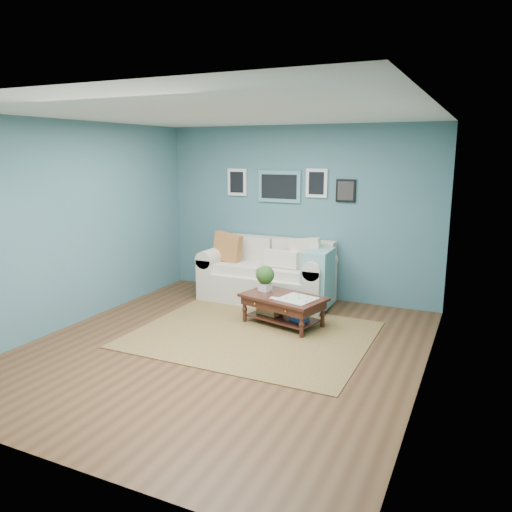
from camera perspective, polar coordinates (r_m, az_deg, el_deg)
The scene contains 4 objects.
room_shell at distance 5.73m, azimuth -3.71°, elevation 2.43°, with size 5.00×5.02×2.70m.
area_rug at distance 6.45m, azimuth -0.47°, elevation -8.95°, with size 2.91×2.33×0.01m, color brown.
loveseat at distance 7.75m, azimuth 1.94°, elevation -2.06°, with size 2.06×0.94×1.06m.
coffee_table at distance 6.74m, azimuth 2.76°, elevation -5.05°, with size 1.21×0.88×0.76m.
Camera 1 is at (2.72, -4.90, 2.30)m, focal length 35.00 mm.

